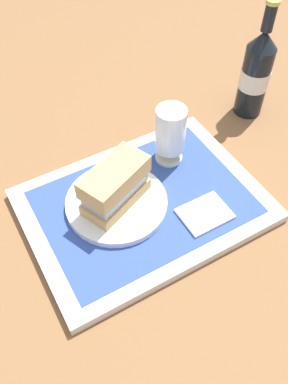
{
  "coord_description": "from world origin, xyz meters",
  "views": [
    {
      "loc": [
        -0.24,
        -0.42,
        0.63
      ],
      "look_at": [
        0.0,
        0.0,
        0.05
      ],
      "focal_mm": 38.38,
      "sensor_mm": 36.0,
      "label": 1
    }
  ],
  "objects_px": {
    "beer_bottle": "(256,73)",
    "plate": "(117,203)",
    "sandwich": "(116,184)",
    "beer_glass": "(170,134)"
  },
  "relations": [
    {
      "from": "beer_bottle",
      "to": "plate",
      "type": "bearing_deg",
      "value": -164.28
    },
    {
      "from": "plate",
      "to": "sandwich",
      "type": "height_order",
      "value": "sandwich"
    },
    {
      "from": "sandwich",
      "to": "beer_bottle",
      "type": "relative_size",
      "value": 0.54
    },
    {
      "from": "plate",
      "to": "beer_bottle",
      "type": "relative_size",
      "value": 0.71
    },
    {
      "from": "sandwich",
      "to": "beer_glass",
      "type": "distance_m",
      "value": 0.16
    },
    {
      "from": "plate",
      "to": "beer_glass",
      "type": "relative_size",
      "value": 1.52
    },
    {
      "from": "plate",
      "to": "beer_bottle",
      "type": "height_order",
      "value": "beer_bottle"
    },
    {
      "from": "sandwich",
      "to": "plate",
      "type": "bearing_deg",
      "value": -180.0
    },
    {
      "from": "sandwich",
      "to": "beer_glass",
      "type": "height_order",
      "value": "beer_glass"
    },
    {
      "from": "plate",
      "to": "beer_glass",
      "type": "xyz_separation_m",
      "value": [
        0.15,
        0.06,
        0.06
      ]
    }
  ]
}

